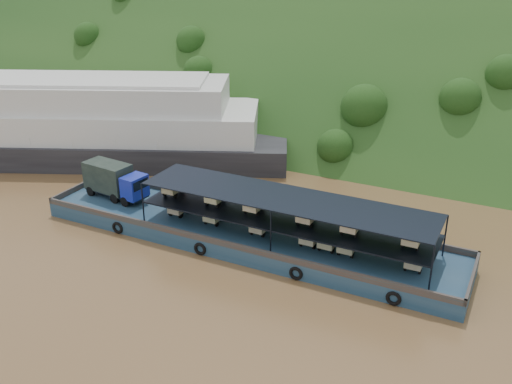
% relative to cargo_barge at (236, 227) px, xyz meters
% --- Properties ---
extents(ground, '(160.00, 160.00, 0.00)m').
position_rel_cargo_barge_xyz_m(ground, '(2.41, -0.22, -1.08)').
color(ground, brown).
rests_on(ground, ground).
extents(hillside, '(140.00, 39.60, 39.60)m').
position_rel_cargo_barge_xyz_m(hillside, '(2.41, 35.78, -1.08)').
color(hillside, '#183B15').
rests_on(hillside, ground).
extents(cargo_barge, '(35.00, 7.18, 4.54)m').
position_rel_cargo_barge_xyz_m(cargo_barge, '(0.00, 0.00, 0.00)').
color(cargo_barge, '#16334D').
rests_on(cargo_barge, ground).
extents(passenger_ferry, '(45.11, 28.08, 8.99)m').
position_rel_cargo_barge_xyz_m(passenger_ferry, '(-24.26, 10.08, 2.81)').
color(passenger_ferry, black).
rests_on(passenger_ferry, ground).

